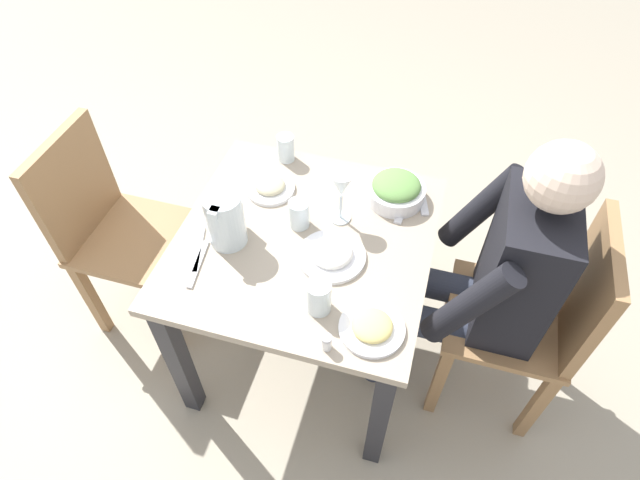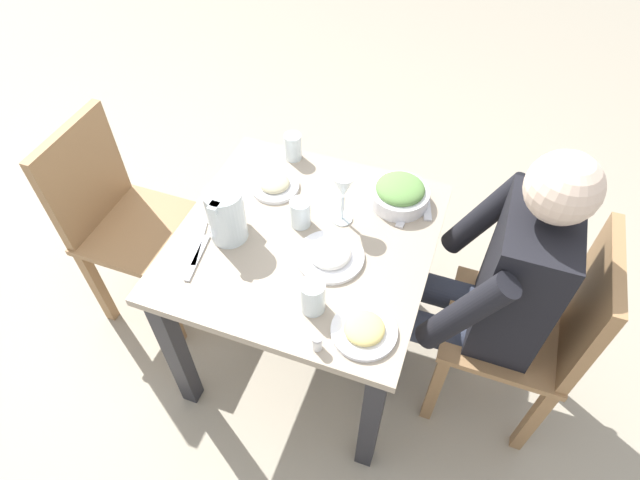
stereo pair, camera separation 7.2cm
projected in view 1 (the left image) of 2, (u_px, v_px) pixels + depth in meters
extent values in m
plane|color=#9E937F|center=(308.00, 348.00, 2.23)|extent=(8.00, 8.00, 0.00)
cube|color=gray|center=(305.00, 241.00, 1.71)|extent=(0.82, 0.82, 0.03)
cube|color=#232328|center=(380.00, 416.00, 1.68)|extent=(0.06, 0.06, 0.68)
cube|color=#232328|center=(416.00, 253.00, 2.13)|extent=(0.06, 0.06, 0.68)
cube|color=#232328|center=(179.00, 360.00, 1.81)|extent=(0.06, 0.06, 0.68)
cube|color=#232328|center=(253.00, 218.00, 2.26)|extent=(0.06, 0.06, 0.68)
cube|color=#997047|center=(536.00, 406.00, 1.83)|extent=(0.04, 0.04, 0.45)
cube|color=#997047|center=(538.00, 325.00, 2.04)|extent=(0.04, 0.04, 0.45)
cube|color=#997047|center=(439.00, 380.00, 1.89)|extent=(0.04, 0.04, 0.45)
cube|color=#997047|center=(450.00, 305.00, 2.10)|extent=(0.04, 0.04, 0.45)
cube|color=#997047|center=(507.00, 317.00, 1.79)|extent=(0.40, 0.40, 0.03)
cube|color=#997047|center=(588.00, 291.00, 1.59)|extent=(0.38, 0.04, 0.42)
cube|color=#997047|center=(134.00, 238.00, 2.34)|extent=(0.04, 0.04, 0.45)
cube|color=#997047|center=(91.00, 298.00, 2.13)|extent=(0.04, 0.04, 0.45)
cube|color=#997047|center=(204.00, 254.00, 2.28)|extent=(0.04, 0.04, 0.45)
cube|color=#997047|center=(167.00, 318.00, 2.06)|extent=(0.04, 0.04, 0.45)
cube|color=#997047|center=(134.00, 238.00, 2.02)|extent=(0.40, 0.40, 0.03)
cube|color=#997047|center=(73.00, 187.00, 1.89)|extent=(0.38, 0.04, 0.42)
cube|color=black|center=(520.00, 268.00, 1.60)|extent=(0.32, 0.20, 0.50)
sphere|color=beige|center=(563.00, 177.00, 1.32)|extent=(0.19, 0.19, 0.19)
cylinder|color=#2D3342|center=(438.00, 325.00, 1.79)|extent=(0.11, 0.38, 0.11)
cylinder|color=#2D3342|center=(379.00, 342.00, 1.98)|extent=(0.10, 0.10, 0.47)
cylinder|color=black|center=(469.00, 305.00, 1.48)|extent=(0.08, 0.23, 0.37)
cylinder|color=#2D3342|center=(445.00, 286.00, 1.89)|extent=(0.11, 0.38, 0.11)
cylinder|color=#2D3342|center=(387.00, 306.00, 2.08)|extent=(0.10, 0.10, 0.47)
cylinder|color=black|center=(481.00, 208.00, 1.73)|extent=(0.08, 0.23, 0.37)
cylinder|color=silver|center=(225.00, 220.00, 1.62)|extent=(0.12, 0.12, 0.19)
cube|color=silver|center=(234.00, 201.00, 1.66)|extent=(0.02, 0.02, 0.11)
cube|color=silver|center=(214.00, 213.00, 1.52)|extent=(0.04, 0.03, 0.02)
cylinder|color=white|center=(395.00, 193.00, 1.80)|extent=(0.20, 0.20, 0.05)
ellipsoid|color=#608E47|center=(396.00, 185.00, 1.77)|extent=(0.17, 0.17, 0.06)
cylinder|color=white|center=(332.00, 256.00, 1.64)|extent=(0.21, 0.21, 0.01)
ellipsoid|color=white|center=(332.00, 252.00, 1.62)|extent=(0.13, 0.13, 0.05)
cylinder|color=white|center=(270.00, 188.00, 1.84)|extent=(0.17, 0.17, 0.01)
ellipsoid|color=#B7AD89|center=(270.00, 185.00, 1.83)|extent=(0.11, 0.11, 0.04)
cylinder|color=white|center=(372.00, 328.00, 1.47)|extent=(0.19, 0.19, 0.01)
ellipsoid|color=#E0C670|center=(372.00, 325.00, 1.45)|extent=(0.12, 0.12, 0.04)
cylinder|color=silver|center=(319.00, 297.00, 1.48)|extent=(0.07, 0.07, 0.11)
cylinder|color=silver|center=(286.00, 148.00, 1.92)|extent=(0.06, 0.06, 0.10)
cylinder|color=silver|center=(299.00, 214.00, 1.70)|extent=(0.07, 0.07, 0.10)
cylinder|color=silver|center=(340.00, 217.00, 1.75)|extent=(0.07, 0.07, 0.01)
cylinder|color=silver|center=(341.00, 206.00, 1.71)|extent=(0.01, 0.01, 0.10)
cone|color=silver|center=(342.00, 185.00, 1.64)|extent=(0.08, 0.08, 0.09)
cylinder|color=white|center=(327.00, 343.00, 1.42)|extent=(0.03, 0.03, 0.04)
cylinder|color=#B2B2B7|center=(327.00, 338.00, 1.40)|extent=(0.03, 0.03, 0.01)
cube|color=silver|center=(404.00, 206.00, 1.79)|extent=(0.17, 0.04, 0.01)
cube|color=silver|center=(199.00, 249.00, 1.66)|extent=(0.18, 0.07, 0.01)
cube|color=silver|center=(422.00, 198.00, 1.81)|extent=(0.17, 0.07, 0.01)
cube|color=silver|center=(198.00, 264.00, 1.62)|extent=(0.19, 0.04, 0.01)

